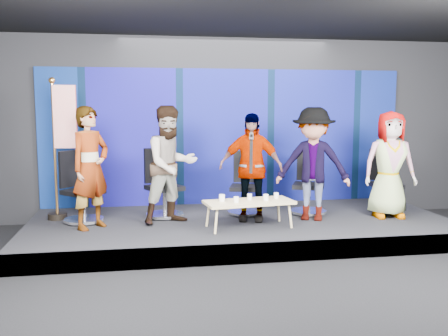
{
  "coord_description": "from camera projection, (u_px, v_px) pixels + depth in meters",
  "views": [
    {
      "loc": [
        -1.65,
        -5.6,
        2.2
      ],
      "look_at": [
        -0.3,
        2.4,
        1.19
      ],
      "focal_mm": 40.0,
      "sensor_mm": 36.0,
      "label": 1
    }
  ],
  "objects": [
    {
      "name": "mug_b",
      "position": [
        236.0,
        200.0,
        7.65
      ],
      "size": [
        0.08,
        0.08,
        0.09
      ],
      "primitive_type": "cylinder",
      "color": "silver",
      "rests_on": "coffee_table"
    },
    {
      "name": "riser",
      "position": [
        240.0,
        228.0,
        8.45
      ],
      "size": [
        7.0,
        3.0,
        0.3
      ],
      "primitive_type": "cube",
      "color": "black",
      "rests_on": "ground"
    },
    {
      "name": "chair_a",
      "position": [
        81.0,
        199.0,
        8.18
      ],
      "size": [
        0.93,
        0.93,
        1.17
      ],
      "rotation": [
        0.0,
        0.0,
        0.8
      ],
      "color": "silver",
      "rests_on": "riser"
    },
    {
      "name": "mug_e",
      "position": [
        276.0,
        195.0,
        8.01
      ],
      "size": [
        0.08,
        0.08,
        0.09
      ],
      "primitive_type": "cylinder",
      "color": "silver",
      "rests_on": "coffee_table"
    },
    {
      "name": "chair_c",
      "position": [
        245.0,
        193.0,
        8.8
      ],
      "size": [
        0.77,
        0.77,
        1.1
      ],
      "rotation": [
        0.0,
        0.0,
        -0.29
      ],
      "color": "silver",
      "rests_on": "riser"
    },
    {
      "name": "chair_d",
      "position": [
        309.0,
        192.0,
        8.84
      ],
      "size": [
        0.86,
        0.86,
        1.16
      ],
      "rotation": [
        0.0,
        0.0,
        -0.42
      ],
      "color": "silver",
      "rests_on": "riser"
    },
    {
      "name": "mug_a",
      "position": [
        222.0,
        198.0,
        7.75
      ],
      "size": [
        0.09,
        0.09,
        0.11
      ],
      "primitive_type": "cylinder",
      "color": "silver",
      "rests_on": "coffee_table"
    },
    {
      "name": "flag_stand",
      "position": [
        61.0,
        145.0,
        8.26
      ],
      "size": [
        0.54,
        0.31,
        2.37
      ],
      "rotation": [
        0.0,
        0.0,
        -0.14
      ],
      "color": "black",
      "rests_on": "riser"
    },
    {
      "name": "coffee_table",
      "position": [
        249.0,
        203.0,
        7.8
      ],
      "size": [
        1.44,
        0.76,
        0.42
      ],
      "rotation": [
        0.0,
        0.0,
        0.13
      ],
      "color": "tan",
      "rests_on": "riser"
    },
    {
      "name": "panelist_a",
      "position": [
        90.0,
        168.0,
        7.69
      ],
      "size": [
        0.81,
        0.81,
        1.9
      ],
      "primitive_type": "imported",
      "rotation": [
        0.0,
        0.0,
        0.8
      ],
      "color": "black",
      "rests_on": "riser"
    },
    {
      "name": "panelist_d",
      "position": [
        313.0,
        164.0,
        8.27
      ],
      "size": [
        1.39,
        1.13,
        1.88
      ],
      "primitive_type": "imported",
      "rotation": [
        0.0,
        0.0,
        -0.42
      ],
      "color": "black",
      "rests_on": "riser"
    },
    {
      "name": "room_walls",
      "position": [
        284.0,
        86.0,
        5.72
      ],
      "size": [
        10.02,
        8.02,
        3.51
      ],
      "color": "black",
      "rests_on": "ground"
    },
    {
      "name": "panelist_e",
      "position": [
        390.0,
        165.0,
        8.49
      ],
      "size": [
        0.95,
        0.68,
        1.81
      ],
      "primitive_type": "imported",
      "rotation": [
        0.0,
        0.0,
        -0.13
      ],
      "color": "black",
      "rests_on": "riser"
    },
    {
      "name": "chair_b",
      "position": [
        163.0,
        194.0,
        8.58
      ],
      "size": [
        0.88,
        0.88,
        1.18
      ],
      "rotation": [
        0.0,
        0.0,
        0.42
      ],
      "color": "silver",
      "rests_on": "riser"
    },
    {
      "name": "mug_c",
      "position": [
        250.0,
        197.0,
        7.91
      ],
      "size": [
        0.07,
        0.07,
        0.09
      ],
      "primitive_type": "cylinder",
      "color": "silver",
      "rests_on": "coffee_table"
    },
    {
      "name": "ground",
      "position": [
        281.0,
        289.0,
        6.02
      ],
      "size": [
        10.0,
        10.0,
        0.0
      ],
      "primitive_type": "plane",
      "color": "black",
      "rests_on": "ground"
    },
    {
      "name": "panelist_b",
      "position": [
        171.0,
        165.0,
        8.04
      ],
      "size": [
        1.14,
        1.04,
        1.91
      ],
      "primitive_type": "imported",
      "rotation": [
        0.0,
        0.0,
        0.42
      ],
      "color": "black",
      "rests_on": "riser"
    },
    {
      "name": "backdrop",
      "position": [
        226.0,
        137.0,
        9.69
      ],
      "size": [
        7.0,
        0.08,
        2.6
      ],
      "primitive_type": "cube",
      "color": "#072352",
      "rests_on": "riser"
    },
    {
      "name": "chair_e",
      "position": [
        384.0,
        191.0,
        9.05
      ],
      "size": [
        0.71,
        0.71,
        1.12
      ],
      "rotation": [
        0.0,
        0.0,
        -0.13
      ],
      "color": "silver",
      "rests_on": "riser"
    },
    {
      "name": "panelist_c",
      "position": [
        251.0,
        167.0,
        8.24
      ],
      "size": [
        1.13,
        0.72,
        1.78
      ],
      "primitive_type": "imported",
      "rotation": [
        0.0,
        0.0,
        -0.29
      ],
      "color": "black",
      "rests_on": "riser"
    },
    {
      "name": "mug_d",
      "position": [
        266.0,
        197.0,
        7.82
      ],
      "size": [
        0.08,
        0.08,
        0.1
      ],
      "primitive_type": "cylinder",
      "color": "silver",
      "rests_on": "coffee_table"
    }
  ]
}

